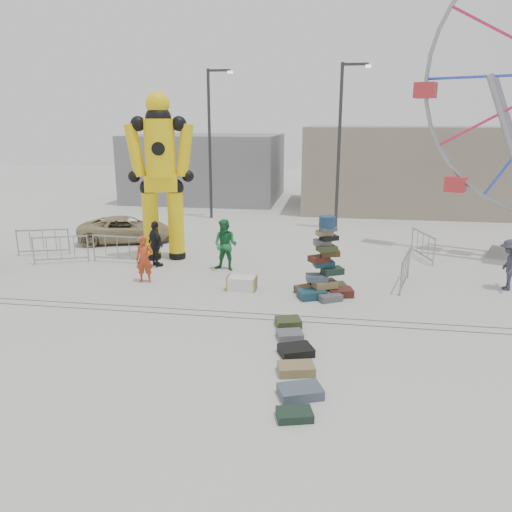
% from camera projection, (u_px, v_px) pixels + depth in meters
% --- Properties ---
extents(ground, '(90.00, 90.00, 0.00)m').
position_uv_depth(ground, '(222.00, 326.00, 13.53)').
color(ground, '#9E9E99').
rests_on(ground, ground).
extents(track_line_near, '(40.00, 0.04, 0.01)m').
position_uv_depth(track_line_near, '(227.00, 317.00, 14.10)').
color(track_line_near, '#47443F').
rests_on(track_line_near, ground).
extents(track_line_far, '(40.00, 0.04, 0.01)m').
position_uv_depth(track_line_far, '(230.00, 312.00, 14.48)').
color(track_line_far, '#47443F').
rests_on(track_line_far, ground).
extents(building_right, '(12.00, 8.00, 5.00)m').
position_uv_depth(building_right, '(403.00, 168.00, 30.87)').
color(building_right, gray).
rests_on(building_right, ground).
extents(building_left, '(10.00, 8.00, 4.40)m').
position_uv_depth(building_left, '(207.00, 167.00, 34.81)').
color(building_left, gray).
rests_on(building_left, ground).
extents(lamp_post_right, '(1.41, 0.25, 8.00)m').
position_uv_depth(lamp_post_right, '(341.00, 139.00, 24.26)').
color(lamp_post_right, '#2D2D30').
rests_on(lamp_post_right, ground).
extents(lamp_post_left, '(1.41, 0.25, 8.00)m').
position_uv_depth(lamp_post_left, '(211.00, 137.00, 27.22)').
color(lamp_post_left, '#2D2D30').
rests_on(lamp_post_left, ground).
extents(suitcase_tower, '(1.94, 1.69, 2.56)m').
position_uv_depth(suitcase_tower, '(324.00, 274.00, 15.70)').
color(suitcase_tower, '#183C4A').
rests_on(suitcase_tower, ground).
extents(crash_test_dummy, '(2.64, 1.16, 6.61)m').
position_uv_depth(crash_test_dummy, '(161.00, 171.00, 19.13)').
color(crash_test_dummy, black).
rests_on(crash_test_dummy, ground).
extents(steamer_trunk, '(0.96, 0.57, 0.44)m').
position_uv_depth(steamer_trunk, '(242.00, 283.00, 16.33)').
color(steamer_trunk, silver).
rests_on(steamer_trunk, ground).
extents(row_case_0, '(0.79, 0.73, 0.22)m').
position_uv_depth(row_case_0, '(288.00, 322.00, 13.46)').
color(row_case_0, '#313B1D').
rests_on(row_case_0, ground).
extents(row_case_1, '(0.77, 0.69, 0.18)m').
position_uv_depth(row_case_1, '(290.00, 335.00, 12.73)').
color(row_case_1, '#56575D').
rests_on(row_case_1, ground).
extents(row_case_2, '(0.95, 0.86, 0.20)m').
position_uv_depth(row_case_2, '(296.00, 350.00, 11.84)').
color(row_case_2, black).
rests_on(row_case_2, ground).
extents(row_case_3, '(0.90, 0.69, 0.21)m').
position_uv_depth(row_case_3, '(296.00, 369.00, 10.96)').
color(row_case_3, olive).
rests_on(row_case_3, ground).
extents(row_case_4, '(1.01, 0.84, 0.21)m').
position_uv_depth(row_case_4, '(300.00, 392.00, 10.05)').
color(row_case_4, '#455362').
rests_on(row_case_4, ground).
extents(row_case_5, '(0.76, 0.60, 0.16)m').
position_uv_depth(row_case_5, '(295.00, 415.00, 9.30)').
color(row_case_5, black).
rests_on(row_case_5, ground).
extents(barricade_dummy_a, '(1.93, 0.72, 1.10)m').
position_uv_depth(barricade_dummy_a, '(43.00, 242.00, 20.45)').
color(barricade_dummy_a, gray).
rests_on(barricade_dummy_a, ground).
extents(barricade_dummy_b, '(1.90, 0.81, 1.10)m').
position_uv_depth(barricade_dummy_b, '(61.00, 250.00, 19.26)').
color(barricade_dummy_b, gray).
rests_on(barricade_dummy_b, ground).
extents(barricade_dummy_c, '(2.00, 0.20, 1.10)m').
position_uv_depth(barricade_dummy_c, '(117.00, 249.00, 19.34)').
color(barricade_dummy_c, gray).
rests_on(barricade_dummy_c, ground).
extents(barricade_wheel_front, '(0.59, 1.96, 1.10)m').
position_uv_depth(barricade_wheel_front, '(405.00, 271.00, 16.57)').
color(barricade_wheel_front, gray).
rests_on(barricade_wheel_front, ground).
extents(barricade_wheel_back, '(0.63, 1.95, 1.10)m').
position_uv_depth(barricade_wheel_back, '(423.00, 246.00, 19.86)').
color(barricade_wheel_back, gray).
rests_on(barricade_wheel_back, ground).
extents(pedestrian_red, '(0.63, 0.46, 1.61)m').
position_uv_depth(pedestrian_red, '(144.00, 259.00, 16.96)').
color(pedestrian_red, '#AB3718').
rests_on(pedestrian_red, ground).
extents(pedestrian_green, '(1.06, 0.90, 1.90)m').
position_uv_depth(pedestrian_green, '(225.00, 245.00, 18.29)').
color(pedestrian_green, '#1A6B34').
rests_on(pedestrian_green, ground).
extents(pedestrian_black, '(1.04, 1.01, 1.74)m').
position_uv_depth(pedestrian_black, '(156.00, 244.00, 18.80)').
color(pedestrian_black, black).
rests_on(pedestrian_black, ground).
extents(pedestrian_grey, '(0.79, 1.17, 1.68)m').
position_uv_depth(pedestrian_grey, '(508.00, 265.00, 16.19)').
color(pedestrian_grey, '#2A2A38').
rests_on(pedestrian_grey, ground).
extents(parked_suv, '(4.59, 3.15, 1.17)m').
position_uv_depth(parked_suv, '(126.00, 229.00, 22.67)').
color(parked_suv, '#958760').
rests_on(parked_suv, ground).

